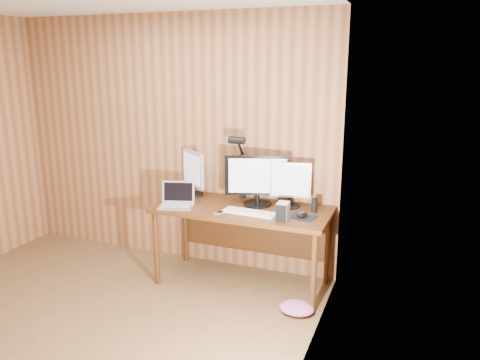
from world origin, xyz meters
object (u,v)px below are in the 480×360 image
Objects in this scene: desk at (245,218)px; laptop at (177,200)px; keyboard at (249,212)px; hard_drive at (283,211)px; desk_lamp at (239,158)px; monitor_right at (290,183)px; phone at (220,212)px; speaker at (314,205)px; monitor_left at (193,172)px; mouse at (302,214)px; monitor_center at (258,179)px.

desk is 4.51× the size of laptop.
keyboard is 3.15× the size of hard_drive.
monitor_right is at bearing -0.65° from desk_lamp.
phone is 0.18× the size of desk_lamp.
hard_drive reaches higher than speaker.
desk is 12.75× the size of speaker.
phone reaches higher than desk.
desk is 0.70m from monitor_left.
desk_lamp is (-0.75, 0.12, 0.35)m from speaker.
monitor_left is (-0.59, 0.13, 0.36)m from desk.
monitor_left is at bearing 168.55° from monitor_right.
desk is 2.42× the size of desk_lamp.
keyboard is at bearing -167.15° from mouse.
hard_drive is (1.03, -0.40, -0.16)m from monitor_left.
monitor_left is at bearing 156.82° from hard_drive.
laptop is 0.70m from keyboard.
keyboard is 0.72× the size of desk_lamp.
mouse is at bearing 24.54° from monitor_left.
desk_lamp reaches higher than monitor_left.
laptop reaches higher than hard_drive.
keyboard is 0.59m from desk_lamp.
desk is 0.54m from monitor_right.
monitor_right is at bearing 167.10° from speaker.
keyboard is at bearing -142.65° from monitor_right.
monitor_right is at bearing 50.93° from keyboard.
mouse reaches higher than phone.
keyboard is 3.93× the size of mouse.
hard_drive is at bearing -93.64° from monitor_right.
monitor_center reaches higher than phone.
mouse reaches higher than keyboard.
monitor_right reaches higher than hard_drive.
desk_lamp is (-0.55, 0.43, 0.33)m from hard_drive.
monitor_left reaches higher than monitor_right.
desk is 0.38m from monitor_center.
desk is 0.64m from laptop.
desk_lamp is (0.01, 0.45, 0.40)m from phone.
keyboard is (-0.28, -0.30, -0.21)m from monitor_right.
laptop is (0.01, -0.36, -0.18)m from monitor_left.
monitor_center is 0.56m from speaker.
speaker is at bearing 33.52° from monitor_left.
keyboard is at bearing 12.23° from monitor_left.
phone is (-0.69, -0.15, -0.02)m from mouse.
desk_lamp is at bearing 23.11° from laptop.
monitor_right is 1.04m from laptop.
hard_drive reaches higher than mouse.
mouse is 0.18× the size of desk_lamp.
monitor_center reaches higher than keyboard.
monitor_left is 1.24m from speaker.
monitor_left reaches higher than keyboard.
monitor_center is at bearing 161.76° from mouse.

